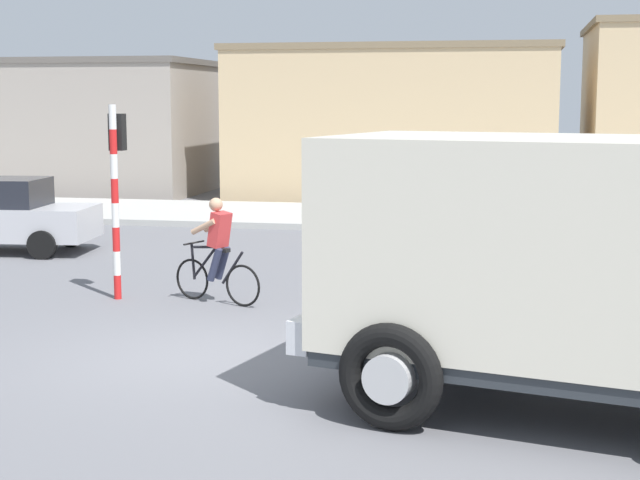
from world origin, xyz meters
The scene contains 8 objects.
ground_plane centered at (0.00, 0.00, 0.00)m, with size 120.00×120.00×0.00m, color slate.
sidewalk_far centered at (0.00, 14.70, 0.08)m, with size 80.00×5.00×0.16m, color #ADADA8.
truck_foreground centered at (4.55, -1.40, 1.67)m, with size 5.84×3.73×2.90m.
cyclist centered at (-0.81, 3.29, 0.86)m, with size 1.62×0.75×1.72m.
traffic_light_pole centered at (-2.53, 3.36, 2.07)m, with size 0.24×0.43×3.20m.
pedestrian_near_kerb centered at (0.26, 9.44, 0.85)m, with size 0.34×0.22×1.62m.
building_corner_left centered at (-11.22, 20.95, 2.32)m, with size 8.90×6.08×4.64m.
building_mid_block centered at (-0.07, 20.50, 2.50)m, with size 10.57×5.39×4.99m.
Camera 1 is at (3.86, -11.60, 3.29)m, focal length 54.66 mm.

